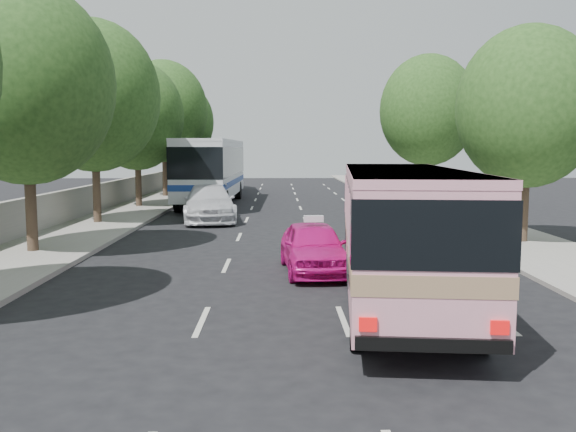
{
  "coord_description": "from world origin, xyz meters",
  "views": [
    {
      "loc": [
        -0.34,
        -14.15,
        3.5
      ],
      "look_at": [
        -0.05,
        3.13,
        1.6
      ],
      "focal_mm": 38.0,
      "sensor_mm": 36.0,
      "label": 1
    }
  ],
  "objects_px": {
    "pink_taxi": "(313,247)",
    "white_pickup": "(209,203)",
    "tour_coach_front": "(212,166)",
    "tour_coach_rear": "(218,164)",
    "pink_bus": "(402,221)"
  },
  "relations": [
    {
      "from": "pink_bus",
      "to": "white_pickup",
      "type": "bearing_deg",
      "value": 116.58
    },
    {
      "from": "tour_coach_front",
      "to": "tour_coach_rear",
      "type": "distance_m",
      "value": 9.39
    },
    {
      "from": "tour_coach_rear",
      "to": "white_pickup",
      "type": "bearing_deg",
      "value": -91.26
    },
    {
      "from": "pink_taxi",
      "to": "white_pickup",
      "type": "distance_m",
      "value": 13.28
    },
    {
      "from": "white_pickup",
      "to": "tour_coach_front",
      "type": "height_order",
      "value": "tour_coach_front"
    },
    {
      "from": "pink_bus",
      "to": "tour_coach_rear",
      "type": "distance_m",
      "value": 35.18
    },
    {
      "from": "pink_bus",
      "to": "tour_coach_rear",
      "type": "xyz_separation_m",
      "value": [
        -7.45,
        34.38,
        0.44
      ]
    },
    {
      "from": "white_pickup",
      "to": "tour_coach_front",
      "type": "bearing_deg",
      "value": 87.18
    },
    {
      "from": "pink_taxi",
      "to": "tour_coach_rear",
      "type": "bearing_deg",
      "value": 96.29
    },
    {
      "from": "tour_coach_front",
      "to": "pink_bus",
      "type": "bearing_deg",
      "value": -73.26
    },
    {
      "from": "white_pickup",
      "to": "tour_coach_rear",
      "type": "relative_size",
      "value": 0.46
    },
    {
      "from": "pink_taxi",
      "to": "tour_coach_front",
      "type": "xyz_separation_m",
      "value": [
        -5.17,
        21.34,
        1.72
      ]
    },
    {
      "from": "pink_taxi",
      "to": "white_pickup",
      "type": "relative_size",
      "value": 0.7
    },
    {
      "from": "tour_coach_rear",
      "to": "pink_bus",
      "type": "bearing_deg",
      "value": -83.13
    },
    {
      "from": "pink_taxi",
      "to": "tour_coach_front",
      "type": "bearing_deg",
      "value": 99.42
    }
  ]
}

